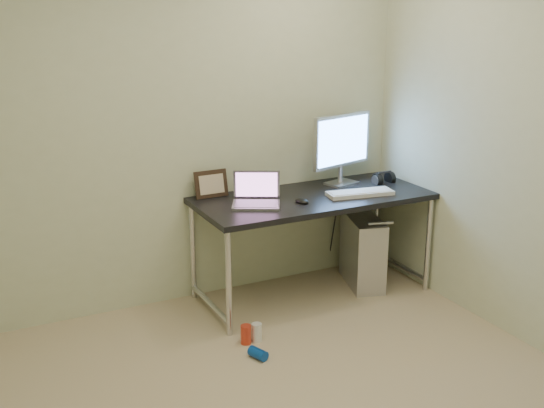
{
  "coord_description": "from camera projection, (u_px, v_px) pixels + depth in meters",
  "views": [
    {
      "loc": [
        -1.42,
        -2.61,
        2.08
      ],
      "look_at": [
        0.42,
        1.03,
        0.85
      ],
      "focal_mm": 45.0,
      "sensor_mm": 36.0,
      "label": 1
    }
  ],
  "objects": [
    {
      "name": "can_blue",
      "position": [
        258.0,
        354.0,
        4.1
      ],
      "size": [
        0.1,
        0.13,
        0.07
      ],
      "primitive_type": "cylinder",
      "rotation": [
        1.57,
        0.0,
        0.34
      ],
      "color": "#0C3EA1",
      "rests_on": "ground"
    },
    {
      "name": "can_white",
      "position": [
        257.0,
        332.0,
        4.31
      ],
      "size": [
        0.07,
        0.07,
        0.12
      ],
      "primitive_type": "cylinder",
      "rotation": [
        0.0,
        0.0,
        -0.02
      ],
      "color": "white",
      "rests_on": "ground"
    },
    {
      "name": "tower_computer",
      "position": [
        363.0,
        251.0,
        5.13
      ],
      "size": [
        0.36,
        0.55,
        0.56
      ],
      "rotation": [
        0.0,
        0.0,
        -0.3
      ],
      "color": "#BABABF",
      "rests_on": "ground"
    },
    {
      "name": "webcam",
      "position": [
        242.0,
        182.0,
        4.8
      ],
      "size": [
        0.05,
        0.04,
        0.13
      ],
      "rotation": [
        0.0,
        0.0,
        -0.3
      ],
      "color": "silver",
      "rests_on": "desk"
    },
    {
      "name": "headphones",
      "position": [
        384.0,
        179.0,
        5.14
      ],
      "size": [
        0.16,
        0.1,
        0.11
      ],
      "rotation": [
        0.0,
        0.0,
        0.03
      ],
      "color": "black",
      "rests_on": "desk"
    },
    {
      "name": "desk",
      "position": [
        313.0,
        206.0,
        4.83
      ],
      "size": [
        1.67,
        0.73,
        0.75
      ],
      "color": "black",
      "rests_on": "ground"
    },
    {
      "name": "mouse_right",
      "position": [
        387.0,
        187.0,
        4.97
      ],
      "size": [
        0.08,
        0.11,
        0.04
      ],
      "primitive_type": "ellipsoid",
      "rotation": [
        0.0,
        0.0,
        -0.11
      ],
      "color": "black",
      "rests_on": "desk"
    },
    {
      "name": "picture_frame",
      "position": [
        211.0,
        184.0,
        4.75
      ],
      "size": [
        0.24,
        0.07,
        0.19
      ],
      "primitive_type": "cube",
      "rotation": [
        -0.21,
        0.0,
        0.02
      ],
      "color": "black",
      "rests_on": "desk"
    },
    {
      "name": "cable_a",
      "position": [
        335.0,
        222.0,
        5.35
      ],
      "size": [
        0.01,
        0.16,
        0.69
      ],
      "primitive_type": "cylinder",
      "rotation": [
        0.21,
        0.0,
        0.0
      ],
      "color": "black",
      "rests_on": "ground"
    },
    {
      "name": "monitor",
      "position": [
        342.0,
        144.0,
        5.02
      ],
      "size": [
        0.55,
        0.22,
        0.53
      ],
      "rotation": [
        0.0,
        0.0,
        0.26
      ],
      "color": "#B6B7BF",
      "rests_on": "desk"
    },
    {
      "name": "keyboard",
      "position": [
        360.0,
        193.0,
        4.82
      ],
      "size": [
        0.49,
        0.23,
        0.03
      ],
      "primitive_type": "cube",
      "rotation": [
        0.0,
        0.0,
        -0.16
      ],
      "color": "silver",
      "rests_on": "desk"
    },
    {
      "name": "cable_b",
      "position": [
        346.0,
        224.0,
        5.37
      ],
      "size": [
        0.02,
        0.11,
        0.71
      ],
      "primitive_type": "cylinder",
      "rotation": [
        0.14,
        0.0,
        0.09
      ],
      "color": "black",
      "rests_on": "ground"
    },
    {
      "name": "mouse_left",
      "position": [
        302.0,
        200.0,
        4.64
      ],
      "size": [
        0.09,
        0.13,
        0.04
      ],
      "primitive_type": "ellipsoid",
      "rotation": [
        0.0,
        0.0,
        0.15
      ],
      "color": "black",
      "rests_on": "desk"
    },
    {
      "name": "wall_back",
      "position": [
        169.0,
        128.0,
        4.58
      ],
      "size": [
        3.5,
        0.02,
        2.5
      ],
      "primitive_type": "cube",
      "color": "beige",
      "rests_on": "ground"
    },
    {
      "name": "laptop",
      "position": [
        256.0,
        197.0,
        4.59
      ],
      "size": [
        0.4,
        0.37,
        0.22
      ],
      "rotation": [
        0.0,
        0.0,
        -0.48
      ],
      "color": "#B6B7BF",
      "rests_on": "desk"
    },
    {
      "name": "can_red",
      "position": [
        246.0,
        334.0,
        4.28
      ],
      "size": [
        0.07,
        0.07,
        0.12
      ],
      "primitive_type": "cylinder",
      "rotation": [
        0.0,
        0.0,
        -0.02
      ],
      "color": "red",
      "rests_on": "ground"
    }
  ]
}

